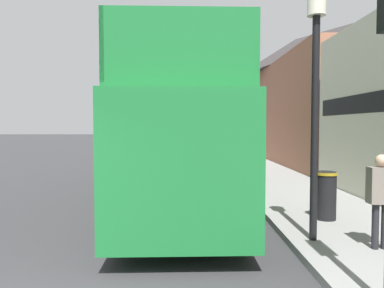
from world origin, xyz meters
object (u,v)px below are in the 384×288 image
(lamp_post_second, at_px, (236,101))
(litter_bin, at_px, (326,194))
(lamp_post_nearest, at_px, (316,60))
(pedestrian_second, at_px, (381,192))
(tour_bus, at_px, (180,139))
(parked_car_ahead_of_bus, at_px, (199,154))

(lamp_post_second, bearing_deg, litter_bin, -84.28)
(lamp_post_second, bearing_deg, lamp_post_nearest, -89.56)
(lamp_post_second, height_order, litter_bin, lamp_post_second)
(pedestrian_second, height_order, lamp_post_second, lamp_post_second)
(lamp_post_nearest, distance_m, lamp_post_second, 9.87)
(pedestrian_second, bearing_deg, litter_bin, 94.90)
(pedestrian_second, xyz_separation_m, litter_bin, (-0.17, 1.96, -0.39))
(lamp_post_nearest, height_order, lamp_post_second, lamp_post_nearest)
(litter_bin, bearing_deg, tour_bus, 137.76)
(parked_car_ahead_of_bus, bearing_deg, pedestrian_second, -82.77)
(pedestrian_second, relative_size, litter_bin, 1.50)
(tour_bus, relative_size, pedestrian_second, 7.06)
(tour_bus, bearing_deg, lamp_post_second, 65.63)
(tour_bus, distance_m, litter_bin, 4.48)
(tour_bus, distance_m, lamp_post_second, 6.17)
(litter_bin, bearing_deg, lamp_post_second, 95.72)
(tour_bus, xyz_separation_m, lamp_post_nearest, (2.45, -4.38, 1.54))
(tour_bus, height_order, lamp_post_nearest, lamp_post_nearest)
(tour_bus, relative_size, litter_bin, 10.61)
(parked_car_ahead_of_bus, height_order, litter_bin, parked_car_ahead_of_bus)
(pedestrian_second, bearing_deg, lamp_post_second, 95.57)
(pedestrian_second, bearing_deg, lamp_post_nearest, 151.51)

